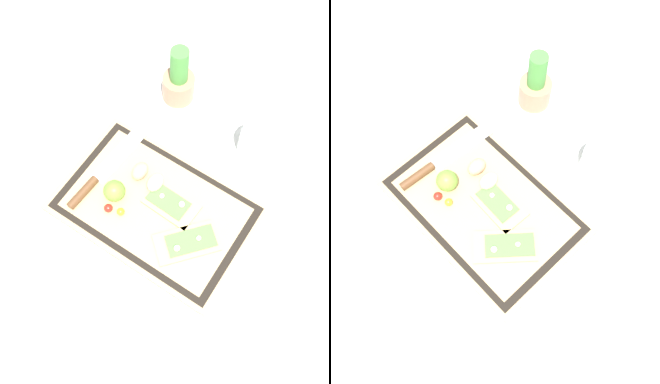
{
  "view_description": "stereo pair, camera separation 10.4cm",
  "coord_description": "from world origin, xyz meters",
  "views": [
    {
      "loc": [
        0.26,
        -0.34,
        1.07
      ],
      "look_at": [
        0.0,
        0.04,
        0.04
      ],
      "focal_mm": 42.0,
      "sensor_mm": 36.0,
      "label": 1
    },
    {
      "loc": [
        0.34,
        -0.28,
        1.07
      ],
      "look_at": [
        0.0,
        0.04,
        0.04
      ],
      "focal_mm": 42.0,
      "sensor_mm": 36.0,
      "label": 2
    }
  ],
  "objects": [
    {
      "name": "knife",
      "position": [
        -0.17,
        -0.03,
        0.03
      ],
      "size": [
        0.05,
        0.29,
        0.02
      ],
      "color": "silver",
      "rests_on": "cutting_board"
    },
    {
      "name": "herb_pot",
      "position": [
        -0.15,
        0.33,
        0.07
      ],
      "size": [
        0.09,
        0.09,
        0.18
      ],
      "color": "#AD7A5B",
      "rests_on": "ground_plane"
    },
    {
      "name": "sauce_jar",
      "position": [
        0.12,
        0.29,
        0.04
      ],
      "size": [
        0.09,
        0.09,
        0.1
      ],
      "color": "silver",
      "rests_on": "ground_plane"
    },
    {
      "name": "cherry_tomato_red",
      "position": [
        -0.09,
        -0.07,
        0.03
      ],
      "size": [
        0.02,
        0.02,
        0.02
      ],
      "primitive_type": "sphere",
      "color": "red",
      "rests_on": "cutting_board"
    },
    {
      "name": "egg_brown",
      "position": [
        -0.08,
        0.05,
        0.04
      ],
      "size": [
        0.04,
        0.05,
        0.04
      ],
      "primitive_type": "ellipsoid",
      "color": "tan",
      "rests_on": "cutting_board"
    },
    {
      "name": "cutting_board",
      "position": [
        0.0,
        0.0,
        0.01
      ],
      "size": [
        0.49,
        0.32,
        0.02
      ],
      "color": "tan",
      "rests_on": "ground_plane"
    },
    {
      "name": "ground_plane",
      "position": [
        0.0,
        0.0,
        0.0
      ],
      "size": [
        6.0,
        6.0,
        0.0
      ],
      "primitive_type": "plane",
      "color": "silver"
    },
    {
      "name": "pizza_slice_near",
      "position": [
        0.12,
        -0.04,
        0.03
      ],
      "size": [
        0.16,
        0.17,
        0.02
      ],
      "color": "tan",
      "rests_on": "cutting_board"
    },
    {
      "name": "pizza_slice_far",
      "position": [
        0.03,
        0.03,
        0.03
      ],
      "size": [
        0.14,
        0.09,
        0.02
      ],
      "color": "tan",
      "rests_on": "cutting_board"
    },
    {
      "name": "lime",
      "position": [
        -0.1,
        -0.03,
        0.05
      ],
      "size": [
        0.06,
        0.06,
        0.06
      ],
      "primitive_type": "sphere",
      "color": "#70A838",
      "rests_on": "cutting_board"
    },
    {
      "name": "cherry_tomato_yellow",
      "position": [
        -0.06,
        -0.06,
        0.03
      ],
      "size": [
        0.02,
        0.02,
        0.02
      ],
      "primitive_type": "sphere",
      "color": "gold",
      "rests_on": "cutting_board"
    },
    {
      "name": "egg_pink",
      "position": [
        -0.03,
        0.05,
        0.04
      ],
      "size": [
        0.04,
        0.05,
        0.04
      ],
      "primitive_type": "ellipsoid",
      "color": "beige",
      "rests_on": "cutting_board"
    }
  ]
}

